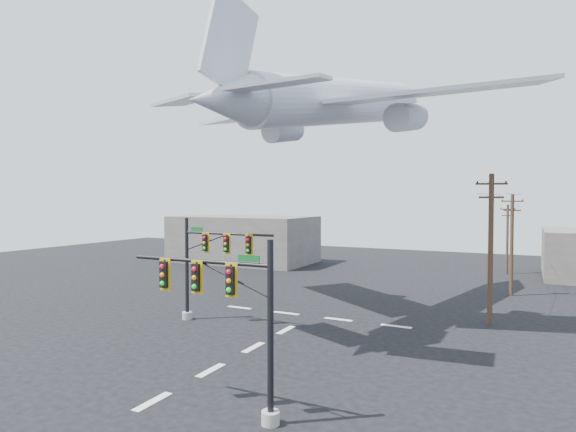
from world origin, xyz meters
The scene contains 10 objects.
ground centered at (0.00, 0.00, 0.00)m, with size 120.00×120.00×0.00m, color black.
lane_markings centered at (0.00, 5.33, 0.01)m, with size 14.00×21.20×0.01m.
signal_mast_near centered at (3.63, -3.63, 3.84)m, with size 6.72×0.75×6.79m.
signal_mast_far centered at (-5.59, 7.34, 3.96)m, with size 7.08×0.77×6.98m.
utility_pole_a centered at (11.38, 15.17, 5.18)m, with size 1.94×0.69×9.91m.
utility_pole_b centered at (12.32, 26.27, 4.53)m, with size 1.75×0.29×8.66m.
utility_pole_c centered at (11.51, 39.32, 4.01)m, with size 1.56×0.36×7.67m.
power_lines centered at (11.88, 27.24, 8.04)m, with size 2.63×24.15×1.07m.
airliner centered at (1.24, 14.40, 15.26)m, with size 28.11×29.91×7.91m.
building_left centered at (-20.00, 35.00, 3.00)m, with size 18.00×10.00×6.00m, color slate.
Camera 1 is at (13.57, -18.75, 8.24)m, focal length 30.00 mm.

